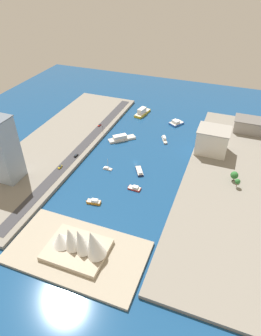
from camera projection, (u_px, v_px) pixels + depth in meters
ground_plane at (136, 162)px, 262.39m from camera, size 440.00×440.00×0.00m
quay_west at (228, 181)px, 238.79m from camera, size 70.00×240.00×2.79m
quay_east at (58, 144)px, 284.35m from camera, size 70.00×240.00×2.79m
peninsula_point at (77, 252)px, 182.38m from camera, size 85.31×47.33×2.00m
road_strip at (81, 148)px, 276.15m from camera, size 9.51×228.00×0.15m
tugboat_red at (135, 188)px, 231.63m from camera, size 10.98×5.15×3.09m
catamaran_blue at (176, 123)px, 319.11m from camera, size 15.91×17.30×4.71m
sailboat_small_white at (107, 168)px, 253.15m from camera, size 8.46×3.21×10.80m
yacht_sleek_gray at (164, 139)px, 291.03m from camera, size 9.19×14.16×4.06m
ferry_white_commuter at (121, 138)px, 291.65m from camera, size 24.85×23.49×5.73m
ferry_yellow_fast at (142, 112)px, 337.62m from camera, size 12.78×26.74×7.99m
patrol_launch_navy at (139, 171)px, 249.40m from camera, size 10.98×14.45×3.35m
water_taxi_orange at (94, 202)px, 218.62m from camera, size 11.96×5.49×3.74m
tower_tall_glass at (5, 150)px, 223.84m from camera, size 16.02×19.55×53.07m
carpark_squat_concrete at (253, 126)px, 297.74m from camera, size 36.57×20.81×13.11m
hotel_broad_white at (212, 140)px, 264.68m from camera, size 28.35×23.79×23.04m
taxi_yellow_cab at (60, 167)px, 250.01m from camera, size 2.00×4.84×1.57m
pickup_red at (100, 125)px, 310.67m from camera, size 2.08×4.84×1.58m
suv_black at (76, 156)px, 263.98m from camera, size 2.09×5.05×1.60m
traffic_light_waterfront at (103, 128)px, 297.81m from camera, size 0.36×0.36×6.50m
opera_landmark at (78, 243)px, 176.58m from camera, size 38.57×28.85×22.51m
park_tree_cluster at (235, 177)px, 232.41m from camera, size 8.17×12.90×8.10m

